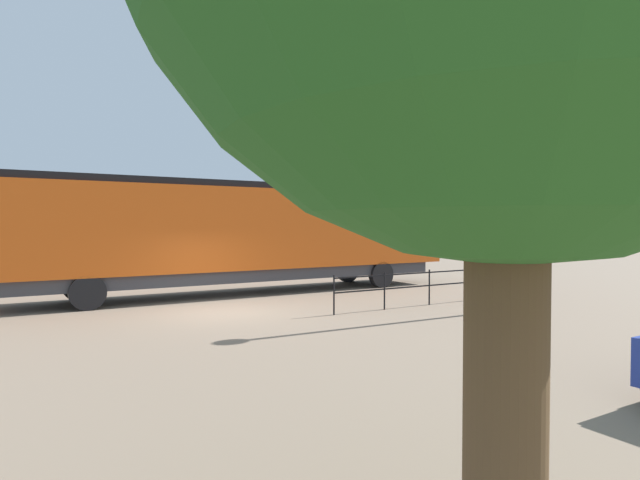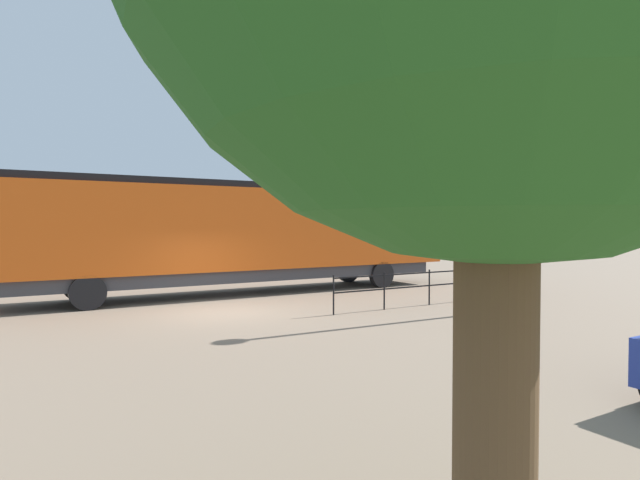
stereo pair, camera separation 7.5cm
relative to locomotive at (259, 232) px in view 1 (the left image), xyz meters
The scene contains 4 objects.
ground_plane 5.37m from the locomotive, 36.68° to the right, with size 120.00×120.00×0.00m, color #84705B.
locomotive is the anchor object (origin of this frame).
lamp_post 8.84m from the locomotive, 21.10° to the left, with size 0.57×0.57×6.40m.
platform_fence 7.55m from the locomotive, 36.71° to the left, with size 0.05×9.42×1.17m.
Camera 1 is at (14.80, -5.58, 2.63)m, focal length 29.11 mm.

